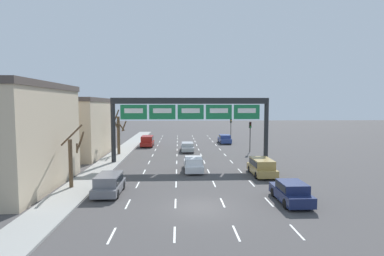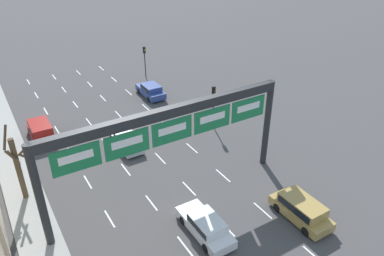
{
  "view_description": "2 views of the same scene",
  "coord_description": "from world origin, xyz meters",
  "px_view_note": "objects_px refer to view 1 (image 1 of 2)",
  "views": [
    {
      "loc": [
        -1.42,
        -19.39,
        6.86
      ],
      "look_at": [
        0.02,
        12.52,
        4.38
      ],
      "focal_mm": 28.0,
      "sensor_mm": 36.0,
      "label": 1
    },
    {
      "loc": [
        -10.35,
        -4.19,
        18.67
      ],
      "look_at": [
        3.03,
        17.81,
        4.23
      ],
      "focal_mm": 35.0,
      "sensor_mm": 36.0,
      "label": 2
    }
  ],
  "objects_px": {
    "car_blue": "(225,139)",
    "car_navy": "(291,191)",
    "suv_gold": "(262,166)",
    "suv_grey": "(109,183)",
    "sign_gantry": "(191,112)",
    "suv_red": "(147,141)",
    "car_white": "(193,164)",
    "tree_bare_closest": "(73,157)",
    "traffic_light_mid_block": "(250,130)",
    "traffic_light_near_gantry": "(231,124)",
    "tree_bare_second": "(119,133)",
    "car_silver": "(187,146)"
  },
  "relations": [
    {
      "from": "car_white",
      "to": "traffic_light_mid_block",
      "type": "relative_size",
      "value": 1.11
    },
    {
      "from": "car_blue",
      "to": "car_navy",
      "type": "bearing_deg",
      "value": -90.6
    },
    {
      "from": "car_silver",
      "to": "tree_bare_second",
      "type": "height_order",
      "value": "tree_bare_second"
    },
    {
      "from": "car_silver",
      "to": "tree_bare_second",
      "type": "xyz_separation_m",
      "value": [
        -9.42,
        -2.95,
        2.36
      ]
    },
    {
      "from": "sign_gantry",
      "to": "car_navy",
      "type": "height_order",
      "value": "sign_gantry"
    },
    {
      "from": "tree_bare_closest",
      "to": "car_silver",
      "type": "bearing_deg",
      "value": 62.73
    },
    {
      "from": "sign_gantry",
      "to": "suv_gold",
      "type": "height_order",
      "value": "sign_gantry"
    },
    {
      "from": "suv_red",
      "to": "tree_bare_second",
      "type": "distance_m",
      "value": 9.16
    },
    {
      "from": "sign_gantry",
      "to": "suv_red",
      "type": "relative_size",
      "value": 4.21
    },
    {
      "from": "suv_red",
      "to": "tree_bare_second",
      "type": "relative_size",
      "value": 0.73
    },
    {
      "from": "car_navy",
      "to": "tree_bare_second",
      "type": "height_order",
      "value": "tree_bare_second"
    },
    {
      "from": "suv_gold",
      "to": "car_navy",
      "type": "distance_m",
      "value": 8.16
    },
    {
      "from": "sign_gantry",
      "to": "suv_red",
      "type": "xyz_separation_m",
      "value": [
        -6.58,
        14.17,
        -5.1
      ]
    },
    {
      "from": "sign_gantry",
      "to": "suv_gold",
      "type": "relative_size",
      "value": 4.02
    },
    {
      "from": "sign_gantry",
      "to": "tree_bare_closest",
      "type": "height_order",
      "value": "sign_gantry"
    },
    {
      "from": "suv_grey",
      "to": "tree_bare_closest",
      "type": "xyz_separation_m",
      "value": [
        -3.27,
        1.66,
        1.79
      ]
    },
    {
      "from": "suv_gold",
      "to": "car_white",
      "type": "distance_m",
      "value": 6.93
    },
    {
      "from": "suv_red",
      "to": "traffic_light_mid_block",
      "type": "bearing_deg",
      "value": -22.24
    },
    {
      "from": "suv_red",
      "to": "suv_grey",
      "type": "relative_size",
      "value": 1.09
    },
    {
      "from": "suv_grey",
      "to": "traffic_light_near_gantry",
      "type": "height_order",
      "value": "traffic_light_near_gantry"
    },
    {
      "from": "traffic_light_near_gantry",
      "to": "tree_bare_closest",
      "type": "xyz_separation_m",
      "value": [
        -19.08,
        -34.53,
        -0.34
      ]
    },
    {
      "from": "suv_red",
      "to": "car_white",
      "type": "distance_m",
      "value": 19.82
    },
    {
      "from": "car_silver",
      "to": "tree_bare_closest",
      "type": "height_order",
      "value": "tree_bare_closest"
    },
    {
      "from": "car_silver",
      "to": "car_blue",
      "type": "height_order",
      "value": "car_blue"
    },
    {
      "from": "traffic_light_near_gantry",
      "to": "suv_red",
      "type": "bearing_deg",
      "value": -147.89
    },
    {
      "from": "car_blue",
      "to": "traffic_light_near_gantry",
      "type": "bearing_deg",
      "value": 70.34
    },
    {
      "from": "suv_grey",
      "to": "traffic_light_mid_block",
      "type": "height_order",
      "value": "traffic_light_mid_block"
    },
    {
      "from": "suv_red",
      "to": "traffic_light_mid_block",
      "type": "xyz_separation_m",
      "value": [
        15.58,
        -6.37,
        2.18
      ]
    },
    {
      "from": "car_silver",
      "to": "suv_grey",
      "type": "distance_m",
      "value": 21.98
    },
    {
      "from": "tree_bare_closest",
      "to": "tree_bare_second",
      "type": "bearing_deg",
      "value": 88.18
    },
    {
      "from": "suv_grey",
      "to": "traffic_light_near_gantry",
      "type": "xyz_separation_m",
      "value": [
        15.81,
        36.19,
        2.13
      ]
    },
    {
      "from": "suv_gold",
      "to": "car_white",
      "type": "bearing_deg",
      "value": 161.23
    },
    {
      "from": "car_navy",
      "to": "car_blue",
      "type": "xyz_separation_m",
      "value": [
        0.34,
        32.66,
        0.01
      ]
    },
    {
      "from": "car_silver",
      "to": "suv_grey",
      "type": "bearing_deg",
      "value": -107.66
    },
    {
      "from": "car_white",
      "to": "suv_gold",
      "type": "bearing_deg",
      "value": -18.77
    },
    {
      "from": "traffic_light_mid_block",
      "to": "tree_bare_closest",
      "type": "height_order",
      "value": "tree_bare_closest"
    },
    {
      "from": "tree_bare_second",
      "to": "car_white",
      "type": "bearing_deg",
      "value": -46.68
    },
    {
      "from": "sign_gantry",
      "to": "tree_bare_closest",
      "type": "relative_size",
      "value": 3.66
    },
    {
      "from": "tree_bare_second",
      "to": "traffic_light_mid_block",
      "type": "bearing_deg",
      "value": 6.27
    },
    {
      "from": "sign_gantry",
      "to": "car_navy",
      "type": "relative_size",
      "value": 4.32
    },
    {
      "from": "suv_gold",
      "to": "traffic_light_mid_block",
      "type": "xyz_separation_m",
      "value": [
        2.33,
        14.51,
        2.24
      ]
    },
    {
      "from": "suv_gold",
      "to": "suv_grey",
      "type": "height_order",
      "value": "suv_gold"
    },
    {
      "from": "car_blue",
      "to": "tree_bare_closest",
      "type": "relative_size",
      "value": 0.9
    },
    {
      "from": "car_silver",
      "to": "tree_bare_closest",
      "type": "distance_m",
      "value": 21.78
    },
    {
      "from": "car_silver",
      "to": "car_navy",
      "type": "distance_m",
      "value": 24.48
    },
    {
      "from": "sign_gantry",
      "to": "traffic_light_near_gantry",
      "type": "relative_size",
      "value": 4.48
    },
    {
      "from": "suv_grey",
      "to": "traffic_light_mid_block",
      "type": "bearing_deg",
      "value": 51.75
    },
    {
      "from": "suv_red",
      "to": "car_white",
      "type": "xyz_separation_m",
      "value": [
        6.69,
        -18.65,
        -0.2
      ]
    },
    {
      "from": "car_blue",
      "to": "tree_bare_closest",
      "type": "bearing_deg",
      "value": -120.75
    },
    {
      "from": "car_silver",
      "to": "tree_bare_closest",
      "type": "relative_size",
      "value": 0.95
    }
  ]
}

